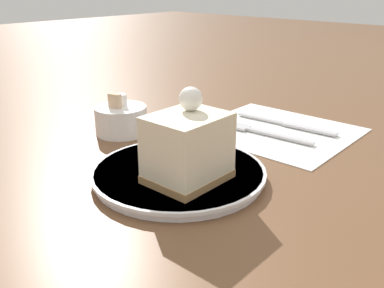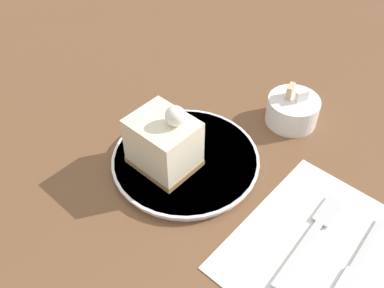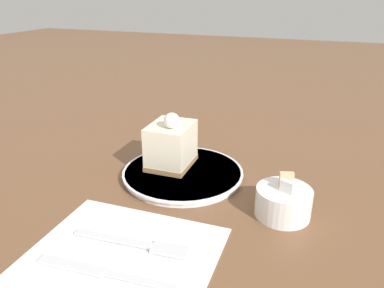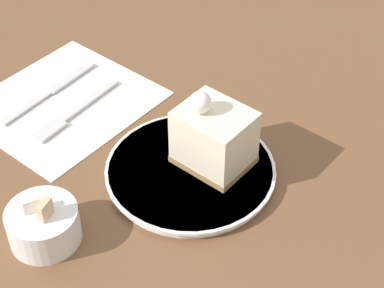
{
  "view_description": "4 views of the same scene",
  "coord_description": "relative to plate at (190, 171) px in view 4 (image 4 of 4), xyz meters",
  "views": [
    {
      "loc": [
        -0.36,
        -0.34,
        0.23
      ],
      "look_at": [
        -0.02,
        -0.03,
        0.05
      ],
      "focal_mm": 40.0,
      "sensor_mm": 36.0,
      "label": 1
    },
    {
      "loc": [
        0.27,
        -0.31,
        0.46
      ],
      "look_at": [
        -0.01,
        -0.01,
        0.05
      ],
      "focal_mm": 40.0,
      "sensor_mm": 36.0,
      "label": 2
    },
    {
      "loc": [
        0.52,
        0.22,
        0.31
      ],
      "look_at": [
        -0.04,
        0.0,
        0.06
      ],
      "focal_mm": 35.0,
      "sensor_mm": 36.0,
      "label": 3
    },
    {
      "loc": [
        -0.39,
        0.42,
        0.57
      ],
      "look_at": [
        -0.02,
        -0.02,
        0.04
      ],
      "focal_mm": 60.0,
      "sensor_mm": 36.0,
      "label": 4
    }
  ],
  "objects": [
    {
      "name": "ground_plane",
      "position": [
        0.02,
        0.01,
        -0.01
      ],
      "size": [
        4.0,
        4.0,
        0.0
      ],
      "primitive_type": "plane",
      "color": "brown"
    },
    {
      "name": "plate",
      "position": [
        0.0,
        0.0,
        0.0
      ],
      "size": [
        0.21,
        0.21,
        0.01
      ],
      "color": "white",
      "rests_on": "ground_plane"
    },
    {
      "name": "cake_slice",
      "position": [
        -0.01,
        -0.03,
        0.05
      ],
      "size": [
        0.09,
        0.07,
        0.1
      ],
      "rotation": [
        0.0,
        0.0,
        0.02
      ],
      "color": "#9E7547",
      "rests_on": "plate"
    },
    {
      "name": "napkin",
      "position": [
        0.23,
        0.01,
        -0.01
      ],
      "size": [
        0.22,
        0.24,
        0.0
      ],
      "rotation": [
        0.0,
        0.0,
        0.03
      ],
      "color": "white",
      "rests_on": "ground_plane"
    },
    {
      "name": "fork",
      "position": [
        0.2,
        0.02,
        -0.0
      ],
      "size": [
        0.03,
        0.16,
        0.0
      ],
      "rotation": [
        0.0,
        0.0,
        0.08
      ],
      "color": "silver",
      "rests_on": "napkin"
    },
    {
      "name": "knife",
      "position": [
        0.26,
        -0.01,
        -0.0
      ],
      "size": [
        0.03,
        0.18,
        0.0
      ],
      "rotation": [
        0.0,
        0.0,
        0.08
      ],
      "color": "silver",
      "rests_on": "napkin"
    },
    {
      "name": "sugar_bowl",
      "position": [
        0.06,
        0.18,
        0.01
      ],
      "size": [
        0.08,
        0.08,
        0.07
      ],
      "color": "white",
      "rests_on": "ground_plane"
    }
  ]
}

